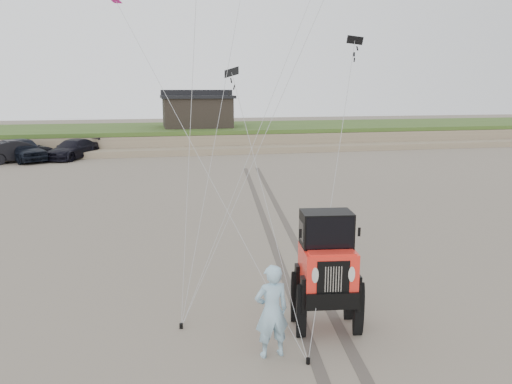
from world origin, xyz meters
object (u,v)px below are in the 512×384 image
at_px(truck_c, 73,149).
at_px(jeep, 327,284).
at_px(man, 272,311).
at_px(cabin, 197,110).
at_px(truck_a, 23,150).
at_px(truck_b, 18,151).

bearing_deg(truck_c, jeep, -45.87).
bearing_deg(truck_c, man, -48.84).
height_order(cabin, man, cabin).
xyz_separation_m(truck_a, truck_b, (-0.31, -0.23, -0.07)).
relative_size(truck_c, man, 2.61).
height_order(cabin, truck_a, cabin).
xyz_separation_m(truck_b, jeep, (12.76, -28.98, 0.26)).
xyz_separation_m(truck_a, man, (10.99, -30.07, 0.10)).
height_order(truck_a, man, man).
bearing_deg(truck_c, cabin, 61.19).
relative_size(truck_b, truck_c, 0.96).
xyz_separation_m(jeep, man, (-1.45, -0.85, -0.10)).
bearing_deg(truck_b, jeep, 174.03).
height_order(truck_a, jeep, jeep).
distance_m(cabin, truck_a, 15.52).
bearing_deg(jeep, truck_a, 120.79).
bearing_deg(truck_a, truck_c, -22.55).
relative_size(jeep, man, 2.96).
xyz_separation_m(truck_c, jeep, (9.09, -29.81, 0.33)).
distance_m(cabin, truck_c, 12.42).
bearing_deg(truck_b, truck_c, -106.98).
height_order(cabin, jeep, cabin).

